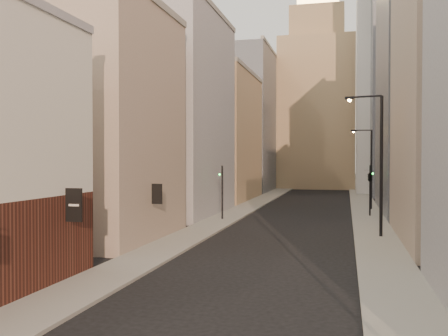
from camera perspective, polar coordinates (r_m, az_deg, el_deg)
sidewalk_left at (r=62.08m, az=3.59°, el=-4.05°), size 3.00×140.00×0.15m
sidewalk_right at (r=61.15m, az=15.70°, el=-4.17°), size 3.00×140.00×0.15m
left_bldg_beige at (r=35.92m, az=-13.53°, el=4.80°), size 8.00×12.00×16.00m
left_bldg_grey at (r=50.78m, az=-5.18°, el=6.01°), size 8.00×16.00×20.00m
left_bldg_tan at (r=67.93m, az=-0.23°, el=3.51°), size 8.00×18.00×17.00m
left_bldg_wingrid at (r=87.64m, az=2.95°, el=5.27°), size 8.00×20.00×24.00m
right_bldg_wingrid at (r=56.84m, az=21.55°, el=8.45°), size 8.00×20.00×26.00m
highrise at (r=87.26m, az=23.08°, el=14.28°), size 21.00×23.00×51.20m
clock_tower at (r=98.73m, az=10.63°, el=8.07°), size 14.00×14.00×44.90m
white_tower at (r=85.03m, az=17.64°, el=9.83°), size 8.00×8.00×41.50m
streetlamp_mid at (r=36.93m, az=17.14°, el=1.26°), size 2.64×0.70×10.15m
streetlamp_far at (r=56.46m, az=16.27°, el=0.41°), size 2.29×0.54×8.78m
traffic_light_left at (r=45.31m, az=-0.20°, el=-1.81°), size 0.51×0.36×5.00m
traffic_light_right at (r=49.93m, az=16.36°, el=-0.90°), size 0.87×0.87×5.00m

